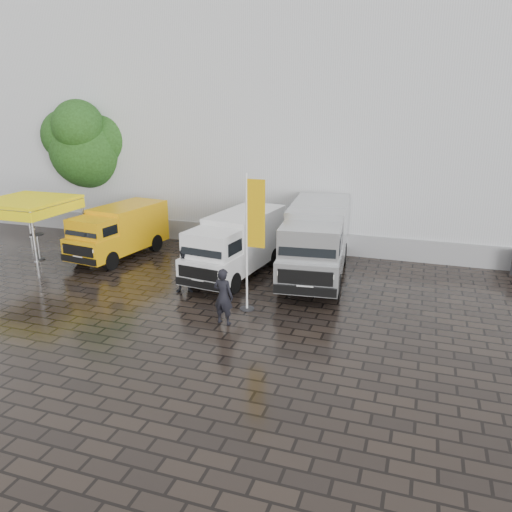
{
  "coord_description": "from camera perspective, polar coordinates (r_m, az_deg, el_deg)",
  "views": [
    {
      "loc": [
        4.87,
        -14.36,
        6.79
      ],
      "look_at": [
        -0.77,
        2.2,
        1.39
      ],
      "focal_mm": 35.0,
      "sensor_mm": 36.0,
      "label": 1
    }
  ],
  "objects": [
    {
      "name": "cocktail_table",
      "position": [
        24.4,
        -23.61,
        0.97
      ],
      "size": [
        0.6,
        0.6,
        1.18
      ],
      "primitive_type": "cylinder",
      "color": "black",
      "rests_on": "ground"
    },
    {
      "name": "canopy_tent",
      "position": [
        23.44,
        -24.73,
        5.5
      ],
      "size": [
        3.3,
        3.3,
        2.86
      ],
      "color": "silver",
      "rests_on": "ground"
    },
    {
      "name": "flagpole",
      "position": [
        16.3,
        -0.48,
        2.19
      ],
      "size": [
        0.88,
        0.5,
        4.66
      ],
      "color": "black",
      "rests_on": "ground"
    },
    {
      "name": "ground",
      "position": [
        16.61,
        0.07,
        -6.97
      ],
      "size": [
        120.0,
        120.0,
        0.0
      ],
      "primitive_type": "plane",
      "color": "black",
      "rests_on": "ground"
    },
    {
      "name": "van_silver",
      "position": [
        19.99,
        6.9,
        1.5
      ],
      "size": [
        2.9,
        6.83,
        2.88
      ],
      "primitive_type": null,
      "rotation": [
        0.0,
        0.0,
        0.11
      ],
      "color": "#BBBEC0",
      "rests_on": "ground"
    },
    {
      "name": "van_yellow",
      "position": [
        23.39,
        -15.42,
        2.58
      ],
      "size": [
        2.53,
        5.18,
        2.3
      ],
      "primitive_type": null,
      "rotation": [
        0.0,
        0.0,
        -0.13
      ],
      "color": "#E7A10C",
      "rests_on": "ground"
    },
    {
      "name": "van_white",
      "position": [
        20.13,
        -2.28,
        1.16
      ],
      "size": [
        2.61,
        5.93,
        2.49
      ],
      "primitive_type": null,
      "rotation": [
        0.0,
        0.0,
        -0.12
      ],
      "color": "white",
      "rests_on": "ground"
    },
    {
      "name": "person_front",
      "position": [
        15.82,
        -3.76,
        -4.64
      ],
      "size": [
        0.73,
        0.52,
        1.85
      ],
      "primitive_type": "imported",
      "rotation": [
        0.0,
        0.0,
        3.02
      ],
      "color": "black",
      "rests_on": "ground"
    },
    {
      "name": "person_tent",
      "position": [
        18.56,
        -8.0,
        -1.7
      ],
      "size": [
        0.99,
        0.88,
        1.69
      ],
      "primitive_type": "imported",
      "rotation": [
        0.0,
        0.0,
        0.35
      ],
      "color": "black",
      "rests_on": "ground"
    },
    {
      "name": "hall_plinth",
      "position": [
        23.35,
        11.05,
        1.21
      ],
      "size": [
        44.0,
        0.15,
        1.0
      ],
      "primitive_type": "cube",
      "color": "gray",
      "rests_on": "ground"
    },
    {
      "name": "exhibition_hall",
      "position": [
        30.5,
        13.9,
        15.2
      ],
      "size": [
        44.0,
        16.0,
        12.0
      ],
      "primitive_type": "cube",
      "color": "silver",
      "rests_on": "ground"
    },
    {
      "name": "tree",
      "position": [
        28.61,
        -18.62,
        11.97
      ],
      "size": [
        4.02,
        4.1,
        7.22
      ],
      "color": "black",
      "rests_on": "ground"
    }
  ]
}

